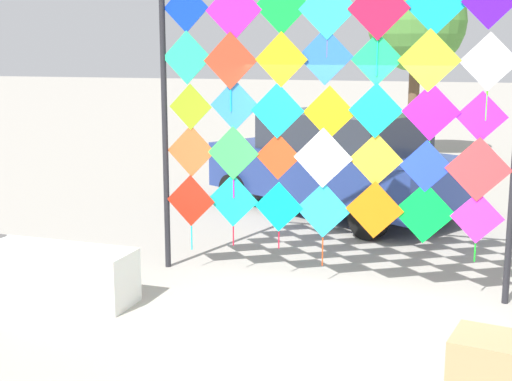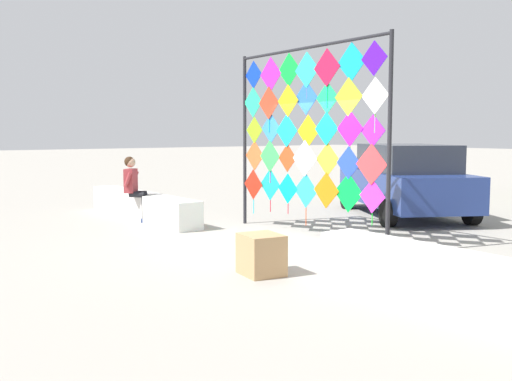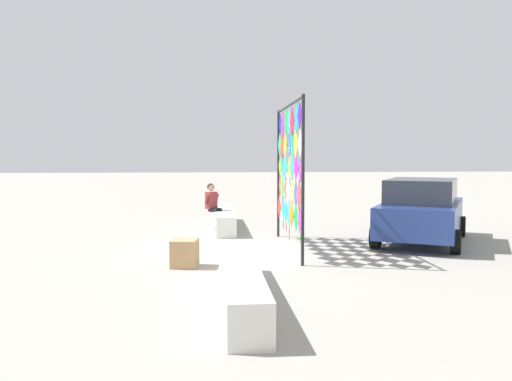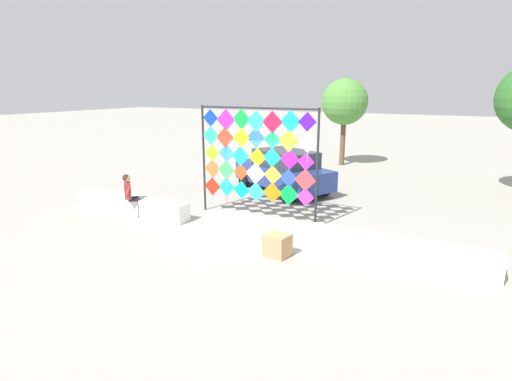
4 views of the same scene
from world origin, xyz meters
name	(u,v)px [view 3 (image 3 of 4)]	position (x,y,z in m)	size (l,w,h in m)	color
ground	(241,252)	(0.00, 0.00, 0.00)	(120.00, 120.00, 0.00)	#9E998E
plaza_ledge_left	(224,219)	(-4.26, -0.27, 0.29)	(4.48, 0.57, 0.58)	silver
plaza_ledge_right	(240,283)	(4.26, -0.27, 0.29)	(4.48, 0.57, 0.58)	silver
kite_display_rack	(289,164)	(-0.30, 1.19, 2.09)	(4.06, 0.09, 3.54)	#232328
seated_vendor	(213,203)	(-3.89, -0.61, 0.84)	(0.68, 0.69, 1.43)	black
parked_car	(422,210)	(-0.96, 4.84, 0.85)	(4.68, 3.70, 1.68)	navy
cardboard_box_large	(185,253)	(1.58, -1.25, 0.28)	(0.58, 0.51, 0.56)	tan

